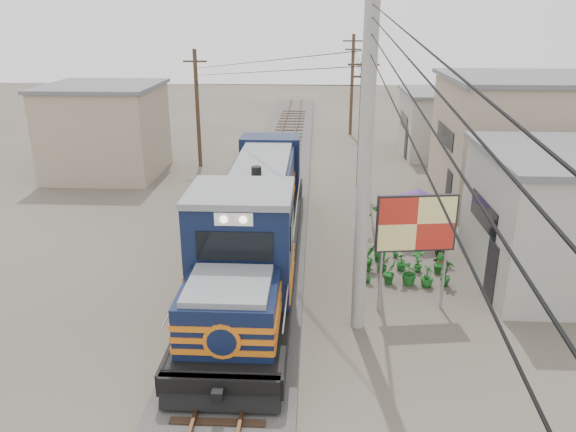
# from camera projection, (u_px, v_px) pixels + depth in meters

# --- Properties ---
(ground) EXTENTS (120.00, 120.00, 0.00)m
(ground) POSITION_uv_depth(u_px,v_px,m) (245.00, 314.00, 17.77)
(ground) COLOR #473F35
(ground) RESTS_ON ground
(ballast) EXTENTS (3.60, 70.00, 0.16)m
(ballast) POSITION_uv_depth(u_px,v_px,m) (270.00, 208.00, 27.13)
(ballast) COLOR #595651
(ballast) RESTS_ON ground
(track) EXTENTS (1.15, 70.00, 0.12)m
(track) POSITION_uv_depth(u_px,v_px,m) (270.00, 205.00, 27.07)
(track) COLOR #51331E
(track) RESTS_ON ground
(locomotive) EXTENTS (3.05, 16.59, 4.11)m
(locomotive) POSITION_uv_depth(u_px,v_px,m) (256.00, 223.00, 20.40)
(locomotive) COLOR black
(locomotive) RESTS_ON ground
(utility_pole_main) EXTENTS (0.40, 0.40, 10.00)m
(utility_pole_main) POSITION_uv_depth(u_px,v_px,m) (365.00, 167.00, 15.42)
(utility_pole_main) COLOR #9E9B93
(utility_pole_main) RESTS_ON ground
(wooden_pole_mid) EXTENTS (1.60, 0.24, 7.00)m
(wooden_pole_mid) POSITION_uv_depth(u_px,v_px,m) (361.00, 120.00, 29.44)
(wooden_pole_mid) COLOR #4C3826
(wooden_pole_mid) RESTS_ON ground
(wooden_pole_far) EXTENTS (1.60, 0.24, 7.50)m
(wooden_pole_far) POSITION_uv_depth(u_px,v_px,m) (352.00, 83.00, 42.47)
(wooden_pole_far) COLOR #4C3826
(wooden_pole_far) RESTS_ON ground
(wooden_pole_left) EXTENTS (1.60, 0.24, 7.00)m
(wooden_pole_left) POSITION_uv_depth(u_px,v_px,m) (197.00, 106.00, 33.64)
(wooden_pole_left) COLOR #4C3826
(wooden_pole_left) RESTS_ON ground
(power_lines) EXTENTS (9.65, 19.00, 3.30)m
(power_lines) POSITION_uv_depth(u_px,v_px,m) (262.00, 49.00, 23.16)
(power_lines) COLOR black
(power_lines) RESTS_ON ground
(shophouse_mid) EXTENTS (8.40, 7.35, 6.20)m
(shophouse_mid) POSITION_uv_depth(u_px,v_px,m) (528.00, 140.00, 27.37)
(shophouse_mid) COLOR gray
(shophouse_mid) RESTS_ON ground
(shophouse_back) EXTENTS (6.30, 6.30, 4.20)m
(shophouse_back) POSITION_uv_depth(u_px,v_px,m) (450.00, 123.00, 37.17)
(shophouse_back) COLOR #99968B
(shophouse_back) RESTS_ON ground
(shophouse_left) EXTENTS (6.30, 6.30, 5.20)m
(shophouse_left) POSITION_uv_depth(u_px,v_px,m) (106.00, 130.00, 32.37)
(shophouse_left) COLOR gray
(shophouse_left) RESTS_ON ground
(billboard) EXTENTS (2.49, 0.46, 3.86)m
(billboard) POSITION_uv_depth(u_px,v_px,m) (416.00, 226.00, 17.11)
(billboard) COLOR #99999E
(billboard) RESTS_ON ground
(market_umbrella) EXTENTS (2.07, 2.07, 2.28)m
(market_umbrella) POSITION_uv_depth(u_px,v_px,m) (418.00, 195.00, 22.85)
(market_umbrella) COLOR black
(market_umbrella) RESTS_ON ground
(vendor) EXTENTS (0.74, 0.71, 1.71)m
(vendor) POSITION_uv_depth(u_px,v_px,m) (440.00, 239.00, 21.36)
(vendor) COLOR black
(vendor) RESTS_ON ground
(plant_nursery) EXTENTS (3.30, 2.96, 1.11)m
(plant_nursery) POSITION_uv_depth(u_px,v_px,m) (400.00, 264.00, 20.30)
(plant_nursery) COLOR #1A5B1D
(plant_nursery) RESTS_ON ground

